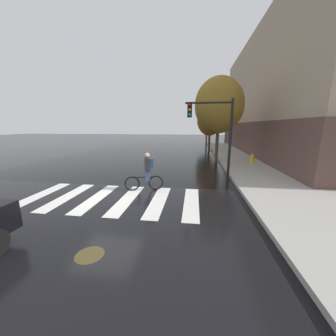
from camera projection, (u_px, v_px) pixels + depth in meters
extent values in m
plane|color=black|center=(105.00, 198.00, 7.71)|extent=(120.00, 120.00, 0.00)
cube|color=silver|center=(40.00, 195.00, 8.08)|extent=(0.55, 3.20, 0.01)
cube|color=silver|center=(68.00, 196.00, 7.92)|extent=(0.55, 3.20, 0.01)
cube|color=silver|center=(97.00, 198.00, 7.75)|extent=(0.55, 3.20, 0.01)
cube|color=silver|center=(127.00, 199.00, 7.59)|extent=(0.55, 3.20, 0.01)
cube|color=silver|center=(158.00, 201.00, 7.42)|extent=(0.55, 3.20, 0.01)
cube|color=silver|center=(191.00, 203.00, 7.26)|extent=(0.55, 3.20, 0.01)
cylinder|color=#473D1E|center=(90.00, 255.00, 4.32)|extent=(0.64, 0.64, 0.01)
torus|color=black|center=(156.00, 183.00, 8.69)|extent=(0.65, 0.24, 0.66)
torus|color=black|center=(132.00, 184.00, 8.54)|extent=(0.65, 0.24, 0.66)
cylinder|color=black|center=(144.00, 177.00, 8.55)|extent=(0.87, 0.29, 0.05)
cylinder|color=black|center=(148.00, 175.00, 8.56)|extent=(0.04, 0.04, 0.45)
cube|color=#384772|center=(148.00, 174.00, 8.55)|extent=(0.27, 0.32, 0.56)
cube|color=#26262D|center=(147.00, 164.00, 8.45)|extent=(0.33, 0.41, 0.56)
sphere|color=tan|center=(147.00, 155.00, 8.37)|extent=(0.22, 0.22, 0.22)
cube|color=navy|center=(151.00, 163.00, 8.47)|extent=(0.23, 0.31, 0.40)
cylinder|color=black|center=(230.00, 140.00, 10.18)|extent=(0.14, 0.14, 4.20)
cylinder|color=black|center=(209.00, 103.00, 9.93)|extent=(2.40, 0.10, 0.10)
cube|color=black|center=(190.00, 110.00, 10.13)|extent=(0.24, 0.20, 0.76)
sphere|color=red|center=(190.00, 105.00, 9.97)|extent=(0.14, 0.14, 0.14)
sphere|color=gold|center=(190.00, 110.00, 10.02)|extent=(0.14, 0.14, 0.14)
sphere|color=green|center=(190.00, 115.00, 10.08)|extent=(0.14, 0.14, 0.14)
cylinder|color=gold|center=(252.00, 160.00, 13.55)|extent=(0.22, 0.22, 0.65)
sphere|color=gold|center=(252.00, 155.00, 13.47)|extent=(0.18, 0.18, 0.18)
cylinder|color=gold|center=(254.00, 160.00, 13.52)|extent=(0.12, 0.09, 0.09)
cylinder|color=#4C3823|center=(217.00, 144.00, 15.00)|extent=(0.24, 0.24, 2.89)
ellipsoid|color=olive|center=(219.00, 105.00, 14.39)|extent=(3.60, 3.60, 4.14)
cylinder|color=#4C3823|center=(209.00, 141.00, 22.03)|extent=(0.24, 0.24, 2.26)
ellipsoid|color=#A5591E|center=(210.00, 121.00, 21.55)|extent=(2.81, 2.81, 3.23)
cylinder|color=#4C3823|center=(206.00, 137.00, 29.56)|extent=(0.24, 0.24, 2.39)
ellipsoid|color=#386033|center=(207.00, 121.00, 29.06)|extent=(2.97, 2.97, 3.41)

